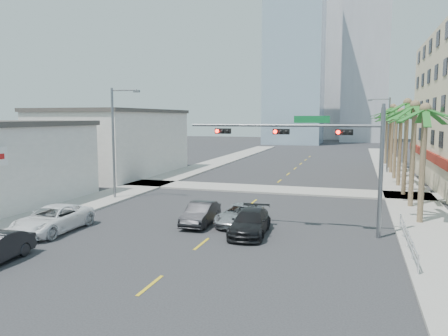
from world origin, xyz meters
name	(u,v)px	position (x,y,z in m)	size (l,w,h in m)	color
ground	(171,269)	(0.00, 0.00, 0.00)	(260.00, 260.00, 0.00)	#262628
sidewalk_right	(411,200)	(12.00, 20.00, 0.07)	(4.00, 120.00, 0.15)	gray
sidewalk_left	(141,187)	(-12.00, 20.00, 0.07)	(4.00, 120.00, 0.15)	gray
sidewalk_cross	(268,189)	(0.00, 22.00, 0.07)	(80.00, 4.00, 0.15)	gray
building_left_far	(115,144)	(-19.50, 28.00, 3.60)	(11.00, 18.00, 7.20)	beige
tower_far_left	(295,48)	(-8.00, 95.00, 24.00)	(14.00, 14.00, 48.00)	#99B2C6
tower_far_right	(366,30)	(9.00, 110.00, 30.00)	(12.00, 12.00, 60.00)	#ADADB2
tower_far_center	(324,71)	(-3.00, 125.00, 21.00)	(16.00, 16.00, 42.00)	#ADADB2
traffic_signal_mast	(322,146)	(5.78, 7.95, 5.06)	(11.12, 0.54, 7.20)	slate
palm_tree_0	(425,110)	(11.60, 12.00, 7.08)	(4.80, 4.80, 7.80)	brown
palm_tree_1	(415,107)	(11.60, 17.20, 7.43)	(4.80, 4.80, 8.16)	brown
palm_tree_2	(408,104)	(11.60, 22.40, 7.78)	(4.80, 4.80, 8.52)	brown
palm_tree_3	(401,113)	(11.60, 27.60, 7.08)	(4.80, 4.80, 7.80)	brown
palm_tree_4	(397,110)	(11.60, 32.80, 7.43)	(4.80, 4.80, 8.16)	brown
palm_tree_5	(393,108)	(11.60, 38.00, 7.78)	(4.80, 4.80, 8.52)	brown
palm_tree_6	(390,114)	(11.60, 43.20, 7.08)	(4.80, 4.80, 7.80)	brown
palm_tree_7	(387,112)	(11.60, 48.40, 7.43)	(4.80, 4.80, 8.16)	brown
streetlight_left	(115,137)	(-11.00, 14.00, 5.06)	(2.55, 0.25, 9.00)	slate
streetlight_right	(387,131)	(11.00, 38.00, 5.06)	(2.55, 0.25, 9.00)	slate
guardrail	(408,237)	(10.30, 6.00, 0.67)	(0.08, 8.08, 1.00)	silver
car_parked_far	(53,219)	(-9.16, 3.78, 0.76)	(2.51, 5.45, 1.51)	white
car_lane_left	(201,214)	(-1.50, 7.95, 0.69)	(1.47, 4.21, 1.39)	black
car_lane_center	(240,215)	(0.84, 8.67, 0.64)	(2.11, 4.57, 1.27)	#B3B3B8
car_lane_right	(250,222)	(2.00, 6.62, 0.70)	(1.95, 4.79, 1.39)	black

